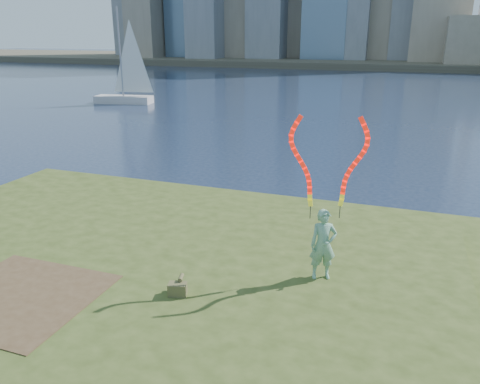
% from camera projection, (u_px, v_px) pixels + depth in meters
% --- Properties ---
extents(ground, '(320.00, 320.00, 0.00)m').
position_uv_depth(ground, '(181.00, 277.00, 12.37)').
color(ground, '#18243D').
rests_on(ground, ground).
extents(grassy_knoll, '(20.00, 18.00, 0.80)m').
position_uv_depth(grassy_knoll, '(133.00, 312.00, 10.21)').
color(grassy_knoll, '#344217').
rests_on(grassy_knoll, ground).
extents(dirt_patch, '(3.20, 3.00, 0.02)m').
position_uv_depth(dirt_patch, '(19.00, 296.00, 9.95)').
color(dirt_patch, '#47331E').
rests_on(dirt_patch, grassy_knoll).
extents(far_shore, '(320.00, 40.00, 1.20)m').
position_uv_depth(far_shore, '(386.00, 62.00, 96.88)').
color(far_shore, '#474234').
rests_on(far_shore, ground).
extents(woman_with_ribbons, '(1.92, 0.80, 4.03)m').
position_uv_depth(woman_with_ribbons, '(325.00, 220.00, 10.33)').
color(woman_with_ribbons, '#237749').
rests_on(woman_with_ribbons, grassy_knoll).
extents(canvas_bag, '(0.44, 0.49, 0.37)m').
position_uv_depth(canvas_bag, '(178.00, 288.00, 9.99)').
color(canvas_bag, '#474124').
rests_on(canvas_bag, grassy_knoll).
extents(sailboat, '(5.61, 2.50, 8.42)m').
position_uv_depth(sailboat, '(126.00, 87.00, 42.69)').
color(sailboat, beige).
rests_on(sailboat, ground).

